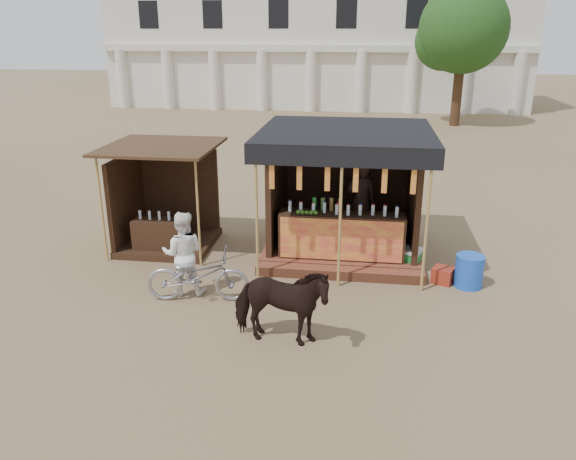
# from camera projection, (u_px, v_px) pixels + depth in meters

# --- Properties ---
(ground) EXTENTS (120.00, 120.00, 0.00)m
(ground) POSITION_uv_depth(u_px,v_px,m) (275.00, 321.00, 9.71)
(ground) COLOR #846B4C
(ground) RESTS_ON ground
(main_stall) EXTENTS (3.60, 3.61, 2.78)m
(main_stall) POSITION_uv_depth(u_px,v_px,m) (345.00, 208.00, 12.36)
(main_stall) COLOR brown
(main_stall) RESTS_ON ground
(secondary_stall) EXTENTS (2.40, 2.40, 2.38)m
(secondary_stall) POSITION_uv_depth(u_px,v_px,m) (161.00, 210.00, 12.85)
(secondary_stall) COLOR #3B2315
(secondary_stall) RESTS_ON ground
(cow) EXTENTS (1.66, 0.86, 1.35)m
(cow) POSITION_uv_depth(u_px,v_px,m) (280.00, 305.00, 8.78)
(cow) COLOR black
(cow) RESTS_ON ground
(motorbike) EXTENTS (1.95, 0.88, 0.99)m
(motorbike) POSITION_uv_depth(u_px,v_px,m) (198.00, 276.00, 10.28)
(motorbike) COLOR #9A99A2
(motorbike) RESTS_ON ground
(bystander) EXTENTS (0.87, 0.72, 1.62)m
(bystander) POSITION_uv_depth(u_px,v_px,m) (183.00, 254.00, 10.46)
(bystander) COLOR white
(bystander) RESTS_ON ground
(blue_barrel) EXTENTS (0.69, 0.69, 0.64)m
(blue_barrel) POSITION_uv_depth(u_px,v_px,m) (469.00, 271.00, 10.91)
(blue_barrel) COLOR blue
(blue_barrel) RESTS_ON ground
(red_crate) EXTENTS (0.50, 0.49, 0.31)m
(red_crate) POSITION_uv_depth(u_px,v_px,m) (443.00, 275.00, 11.13)
(red_crate) COLOR maroon
(red_crate) RESTS_ON ground
(cooler) EXTENTS (0.75, 0.63, 0.46)m
(cooler) POSITION_uv_depth(u_px,v_px,m) (405.00, 258.00, 11.75)
(cooler) COLOR #1B7C31
(cooler) RESTS_ON ground
(background_building) EXTENTS (26.00, 7.45, 8.18)m
(background_building) POSITION_uv_depth(u_px,v_px,m) (317.00, 42.00, 36.55)
(background_building) COLOR silver
(background_building) RESTS_ON ground
(tree) EXTENTS (4.50, 4.40, 7.00)m
(tree) POSITION_uv_depth(u_px,v_px,m) (459.00, 32.00, 28.05)
(tree) COLOR #382314
(tree) RESTS_ON ground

